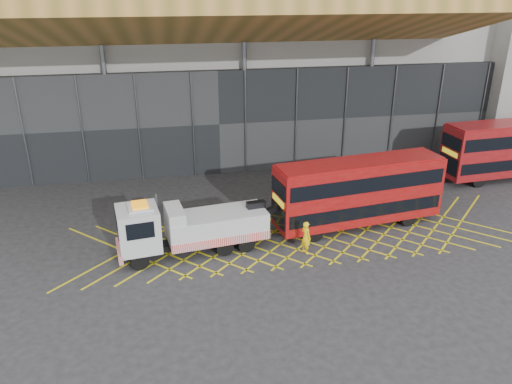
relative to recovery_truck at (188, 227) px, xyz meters
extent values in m
plane|color=#28282A|center=(1.23, 0.76, -1.56)|extent=(120.00, 120.00, 0.00)
cube|color=yellow|center=(-3.57, 0.76, -1.56)|extent=(7.16, 7.16, 0.01)
cube|color=yellow|center=(-3.57, 0.76, -1.56)|extent=(7.16, 7.16, 0.01)
cube|color=yellow|center=(-1.97, 0.76, -1.56)|extent=(7.16, 7.16, 0.01)
cube|color=yellow|center=(-1.97, 0.76, -1.56)|extent=(7.16, 7.16, 0.01)
cube|color=yellow|center=(-0.37, 0.76, -1.56)|extent=(7.16, 7.16, 0.01)
cube|color=yellow|center=(-0.37, 0.76, -1.56)|extent=(7.16, 7.16, 0.01)
cube|color=yellow|center=(1.23, 0.76, -1.56)|extent=(7.16, 7.16, 0.01)
cube|color=yellow|center=(1.23, 0.76, -1.56)|extent=(7.16, 7.16, 0.01)
cube|color=yellow|center=(2.83, 0.76, -1.56)|extent=(7.16, 7.16, 0.01)
cube|color=yellow|center=(2.83, 0.76, -1.56)|extent=(7.16, 7.16, 0.01)
cube|color=yellow|center=(4.43, 0.76, -1.56)|extent=(7.16, 7.16, 0.01)
cube|color=yellow|center=(4.43, 0.76, -1.56)|extent=(7.16, 7.16, 0.01)
cube|color=yellow|center=(6.03, 0.76, -1.56)|extent=(7.16, 7.16, 0.01)
cube|color=yellow|center=(6.03, 0.76, -1.56)|extent=(7.16, 7.16, 0.01)
cube|color=yellow|center=(7.63, 0.76, -1.56)|extent=(7.16, 7.16, 0.01)
cube|color=yellow|center=(7.63, 0.76, -1.56)|extent=(7.16, 7.16, 0.01)
cube|color=yellow|center=(9.23, 0.76, -1.56)|extent=(7.16, 7.16, 0.01)
cube|color=yellow|center=(9.23, 0.76, -1.56)|extent=(7.16, 7.16, 0.01)
cube|color=yellow|center=(10.83, 0.76, -1.56)|extent=(7.16, 7.16, 0.01)
cube|color=yellow|center=(10.83, 0.76, -1.56)|extent=(7.16, 7.16, 0.01)
cube|color=yellow|center=(12.43, 0.76, -1.56)|extent=(7.16, 7.16, 0.01)
cube|color=yellow|center=(12.43, 0.76, -1.56)|extent=(7.16, 7.16, 0.01)
cube|color=yellow|center=(14.03, 0.76, -1.56)|extent=(7.16, 7.16, 0.01)
cube|color=yellow|center=(14.03, 0.76, -1.56)|extent=(7.16, 7.16, 0.01)
cube|color=yellow|center=(15.63, 0.76, -1.56)|extent=(7.16, 7.16, 0.01)
cube|color=yellow|center=(15.63, 0.76, -1.56)|extent=(7.16, 7.16, 0.01)
cube|color=yellow|center=(17.23, 0.76, -1.56)|extent=(7.16, 7.16, 0.01)
cube|color=yellow|center=(17.23, 0.76, -1.56)|extent=(7.16, 7.16, 0.01)
cube|color=gray|center=(3.23, 19.76, 7.44)|extent=(55.00, 14.00, 18.00)
cube|color=black|center=(3.23, 12.46, 2.44)|extent=(55.00, 0.80, 8.00)
cube|color=olive|center=(1.23, 8.76, 9.94)|extent=(40.00, 11.93, 4.07)
cylinder|color=#595B60|center=(-4.77, 12.26, 3.44)|extent=(0.36, 0.36, 10.00)
cylinder|color=#595B60|center=(5.23, 12.26, 3.44)|extent=(0.36, 0.36, 10.00)
cylinder|color=#595B60|center=(15.23, 12.26, 3.44)|extent=(0.36, 0.36, 10.00)
cube|color=black|center=(0.38, 0.06, -0.94)|extent=(8.51, 2.06, 0.31)
cube|color=silver|center=(-2.62, -0.36, 0.35)|extent=(2.43, 2.50, 2.32)
cube|color=black|center=(-3.70, -0.52, 0.75)|extent=(0.32, 1.95, 0.98)
cube|color=red|center=(-3.73, -0.52, -0.81)|extent=(0.54, 2.33, 0.49)
cube|color=orange|center=(-2.45, -0.34, 1.71)|extent=(0.94, 1.17, 0.11)
cube|color=silver|center=(1.61, 0.23, -0.09)|extent=(5.78, 2.97, 1.43)
cube|color=red|center=(1.77, -0.90, -0.63)|extent=(5.48, 0.82, 0.49)
cube|color=silver|center=(-0.68, -0.09, 0.93)|extent=(1.18, 2.24, 0.62)
cube|color=black|center=(3.91, 0.55, 0.75)|extent=(1.12, 0.59, 0.45)
cube|color=black|center=(4.79, 0.68, 0.31)|extent=(1.97, 0.58, 0.96)
cylinder|color=black|center=(-2.67, -1.32, -1.07)|extent=(1.01, 0.45, 0.98)
cylinder|color=black|center=(-2.93, 0.54, -1.07)|extent=(1.01, 0.45, 0.98)
cylinder|color=black|center=(3.15, -0.50, -1.07)|extent=(1.01, 0.45, 0.98)
cylinder|color=black|center=(2.89, 1.36, -1.07)|extent=(1.01, 0.45, 0.98)
cylinder|color=#595B60|center=(-1.60, 0.68, 0.84)|extent=(0.12, 0.12, 1.96)
cube|color=maroon|center=(10.42, 1.47, 0.76)|extent=(10.64, 3.82, 3.67)
cube|color=black|center=(10.42, 1.47, -0.10)|extent=(10.24, 3.83, 0.80)
cube|color=black|center=(10.42, 1.47, 1.60)|extent=(10.24, 3.83, 0.90)
cube|color=black|center=(5.25, 0.75, -0.05)|extent=(0.35, 2.11, 1.23)
cube|color=black|center=(5.25, 0.75, 1.60)|extent=(0.35, 2.11, 0.90)
cube|color=yellow|center=(5.24, 0.74, 0.85)|extent=(0.29, 1.68, 0.33)
cube|color=maroon|center=(10.42, 1.47, 2.63)|extent=(10.41, 3.60, 0.11)
cylinder|color=black|center=(7.29, -0.04, -1.07)|extent=(1.01, 0.42, 0.98)
cylinder|color=black|center=(7.00, 2.06, -1.07)|extent=(1.01, 0.42, 0.98)
cylinder|color=black|center=(13.57, 0.84, -1.07)|extent=(1.01, 0.42, 0.98)
cylinder|color=black|center=(13.28, 2.93, -1.07)|extent=(1.01, 0.42, 0.98)
cube|color=maroon|center=(24.91, 7.11, 0.86)|extent=(10.98, 3.30, 3.82)
cube|color=black|center=(24.91, 7.11, -0.04)|extent=(10.55, 3.33, 0.84)
cube|color=black|center=(19.49, 6.71, 0.01)|extent=(0.22, 2.21, 1.28)
cube|color=black|center=(19.49, 6.71, 1.73)|extent=(0.22, 2.21, 0.93)
cube|color=yellow|center=(19.48, 6.71, 0.94)|extent=(0.19, 1.76, 0.34)
cylinder|color=black|center=(21.56, 5.75, -1.05)|extent=(1.04, 0.37, 1.02)
cylinder|color=black|center=(21.39, 7.96, -1.05)|extent=(1.04, 0.37, 1.02)
imported|color=yellow|center=(6.40, -1.23, -0.61)|extent=(0.69, 0.81, 1.90)
camera|label=1|loc=(-0.85, -24.75, 12.46)|focal=35.00mm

